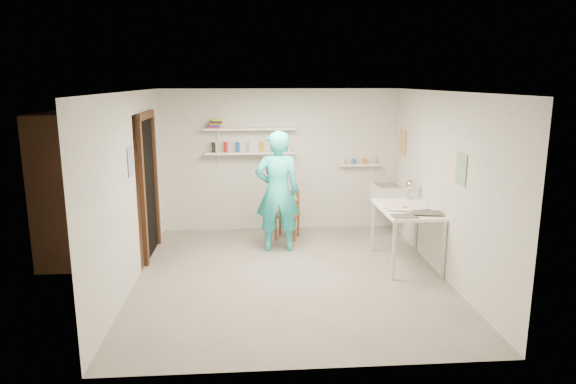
{
  "coord_description": "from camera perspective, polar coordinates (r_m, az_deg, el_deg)",
  "views": [
    {
      "loc": [
        -0.52,
        -6.38,
        2.54
      ],
      "look_at": [
        0.0,
        0.4,
        1.05
      ],
      "focal_mm": 32.0,
      "sensor_mm": 36.0,
      "label": 1
    }
  ],
  "objects": [
    {
      "name": "papers",
      "position": [
        7.25,
        13.09,
        -1.6
      ],
      "size": [
        0.3,
        0.22,
        0.03
      ],
      "color": "silver",
      "rests_on": "work_table"
    },
    {
      "name": "spray_cans",
      "position": [
        8.58,
        -4.24,
        5.02
      ],
      "size": [
        1.26,
        0.06,
        0.17
      ],
      "color": "black",
      "rests_on": "shelf_lower"
    },
    {
      "name": "shelf_upper",
      "position": [
        8.54,
        -4.27,
        7.02
      ],
      "size": [
        1.5,
        0.22,
        0.03
      ],
      "primitive_type": "cube",
      "color": "white",
      "rests_on": "wall_back"
    },
    {
      "name": "man",
      "position": [
        7.64,
        -1.18,
        0.05
      ],
      "size": [
        0.67,
        0.44,
        1.82
      ],
      "primitive_type": "imported",
      "rotation": [
        0.0,
        0.0,
        3.15
      ],
      "color": "#28C5CC",
      "rests_on": "ground"
    },
    {
      "name": "ceiling",
      "position": [
        6.4,
        0.28,
        11.2
      ],
      "size": [
        4.0,
        4.5,
        0.02
      ],
      "primitive_type": "cube",
      "color": "silver",
      "rests_on": "wall_back"
    },
    {
      "name": "poster_right_b",
      "position": [
        6.43,
        18.66,
        2.41
      ],
      "size": [
        0.01,
        0.3,
        0.38
      ],
      "primitive_type": "cube",
      "color": "#3F724C",
      "rests_on": "wall_right"
    },
    {
      "name": "book_stack",
      "position": [
        8.55,
        -8.07,
        7.51
      ],
      "size": [
        0.26,
        0.14,
        0.14
      ],
      "color": "red",
      "rests_on": "shelf_upper"
    },
    {
      "name": "wall_left",
      "position": [
        6.68,
        -17.17,
        0.24
      ],
      "size": [
        0.02,
        4.5,
        2.4
      ],
      "primitive_type": "cube",
      "color": "silver",
      "rests_on": "ground"
    },
    {
      "name": "floor",
      "position": [
        6.89,
        0.26,
        -9.36
      ],
      "size": [
        4.0,
        4.5,
        0.02
      ],
      "primitive_type": "cube",
      "color": "slate",
      "rests_on": "ground"
    },
    {
      "name": "doorway_recess",
      "position": [
        7.73,
        -15.27,
        0.42
      ],
      "size": [
        0.02,
        0.9,
        2.0
      ],
      "primitive_type": "cube",
      "color": "black",
      "rests_on": "wall_left"
    },
    {
      "name": "ledge_pots",
      "position": [
        8.86,
        7.86,
        3.4
      ],
      "size": [
        0.48,
        0.07,
        0.09
      ],
      "color": "silver",
      "rests_on": "ledge_shelf"
    },
    {
      "name": "door_jamb_far",
      "position": [
        8.2,
        -14.49,
        1.14
      ],
      "size": [
        0.06,
        0.1,
        2.0
      ],
      "primitive_type": "cube",
      "color": "brown",
      "rests_on": "ground"
    },
    {
      "name": "door_jamb_near",
      "position": [
        7.24,
        -15.83,
        -0.39
      ],
      "size": [
        0.06,
        0.1,
        2.0
      ],
      "primitive_type": "cube",
      "color": "brown",
      "rests_on": "ground"
    },
    {
      "name": "corridor_box",
      "position": [
        7.88,
        -20.36,
        0.68
      ],
      "size": [
        1.4,
        1.5,
        2.1
      ],
      "primitive_type": "cube",
      "color": "brown",
      "rests_on": "ground"
    },
    {
      "name": "wall_front",
      "position": [
        4.36,
        2.71,
        -5.52
      ],
      "size": [
        4.0,
        0.02,
        2.4
      ],
      "primitive_type": "cube",
      "color": "silver",
      "rests_on": "ground"
    },
    {
      "name": "ledge_shelf",
      "position": [
        8.87,
        7.85,
        3.02
      ],
      "size": [
        0.7,
        0.14,
        0.03
      ],
      "primitive_type": "cube",
      "color": "white",
      "rests_on": "wall_back"
    },
    {
      "name": "shelf_lower",
      "position": [
        8.59,
        -4.23,
        4.36
      ],
      "size": [
        1.5,
        0.22,
        0.03
      ],
      "primitive_type": "cube",
      "color": "white",
      "rests_on": "wall_back"
    },
    {
      "name": "belfast_sink",
      "position": [
        8.59,
        11.04,
        -0.24
      ],
      "size": [
        0.48,
        0.6,
        0.3
      ],
      "primitive_type": "cube",
      "color": "white",
      "rests_on": "wall_right"
    },
    {
      "name": "wall_clock",
      "position": [
        7.79,
        -1.26,
        2.57
      ],
      "size": [
        0.33,
        0.04,
        0.33
      ],
      "primitive_type": "cylinder",
      "rotation": [
        1.57,
        0.0,
        0.01
      ],
      "color": "beige",
      "rests_on": "man"
    },
    {
      "name": "poster_left",
      "position": [
        6.67,
        -17.08,
        3.28
      ],
      "size": [
        0.01,
        0.28,
        0.36
      ],
      "primitive_type": "cube",
      "color": "#334C7F",
      "rests_on": "wall_left"
    },
    {
      "name": "desk_lamp",
      "position": [
        7.72,
        13.52,
        0.77
      ],
      "size": [
        0.15,
        0.15,
        0.15
      ],
      "primitive_type": "sphere",
      "color": "silver",
      "rests_on": "work_table"
    },
    {
      "name": "door_lintel",
      "position": [
        7.58,
        -15.57,
        8.21
      ],
      "size": [
        0.06,
        1.05,
        0.1
      ],
      "primitive_type": "cube",
      "color": "brown",
      "rests_on": "wall_left"
    },
    {
      "name": "work_table",
      "position": [
        7.36,
        12.93,
        -4.81
      ],
      "size": [
        0.73,
        1.22,
        0.82
      ],
      "primitive_type": "cube",
      "color": "white",
      "rests_on": "ground"
    },
    {
      "name": "wooden_chair",
      "position": [
        8.33,
        -0.09,
        -2.55
      ],
      "size": [
        0.46,
        0.45,
        0.79
      ],
      "primitive_type": "cube",
      "rotation": [
        0.0,
        0.0,
        -0.3
      ],
      "color": "brown",
      "rests_on": "ground"
    },
    {
      "name": "wall_right",
      "position": [
        6.99,
        16.92,
        0.77
      ],
      "size": [
        0.02,
        4.5,
        2.4
      ],
      "primitive_type": "cube",
      "color": "silver",
      "rests_on": "ground"
    },
    {
      "name": "wall_back",
      "position": [
        8.76,
        -0.94,
        3.55
      ],
      "size": [
        4.0,
        0.02,
        2.4
      ],
      "primitive_type": "cube",
      "color": "silver",
      "rests_on": "ground"
    },
    {
      "name": "poster_right_a",
      "position": [
        8.61,
        12.63,
        5.46
      ],
      "size": [
        0.01,
        0.34,
        0.42
      ],
      "primitive_type": "cube",
      "color": "#995933",
      "rests_on": "wall_right"
    }
  ]
}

